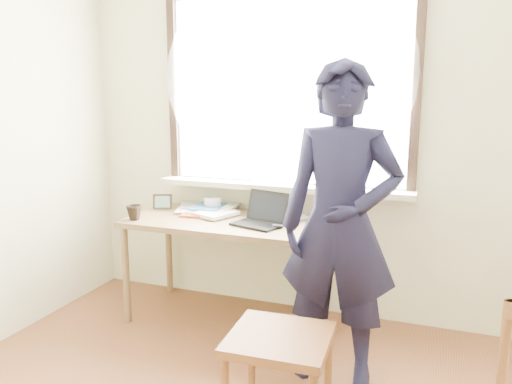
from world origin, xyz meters
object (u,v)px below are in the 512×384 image
at_px(desk, 226,230).
at_px(work_chair, 279,350).
at_px(mug_white, 213,204).
at_px(person, 340,226).
at_px(laptop, 262,217).
at_px(mug_dark, 134,212).

distance_m(desk, work_chair, 1.26).
relative_size(mug_white, person, 0.07).
relative_size(work_chair, person, 0.28).
xyz_separation_m(laptop, work_chair, (0.44, -0.97, -0.38)).
relative_size(desk, laptop, 3.66).
xyz_separation_m(desk, work_chair, (0.72, -1.01, -0.25)).
bearing_deg(laptop, mug_white, 152.40).
bearing_deg(work_chair, desk, 125.52).
height_order(laptop, mug_dark, laptop).
height_order(laptop, mug_white, laptop).
relative_size(desk, work_chair, 2.80).
distance_m(mug_white, person, 1.28).
relative_size(desk, person, 0.77).
bearing_deg(work_chair, mug_white, 126.93).
bearing_deg(mug_white, person, -32.06).
bearing_deg(person, mug_white, 146.03).
xyz_separation_m(desk, mug_dark, (-0.59, -0.23, 0.13)).
distance_m(mug_dark, person, 1.49).
bearing_deg(laptop, mug_dark, -167.62).
distance_m(mug_white, mug_dark, 0.59).
xyz_separation_m(desk, mug_white, (-0.20, 0.21, 0.13)).
bearing_deg(mug_white, mug_dark, -131.28).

